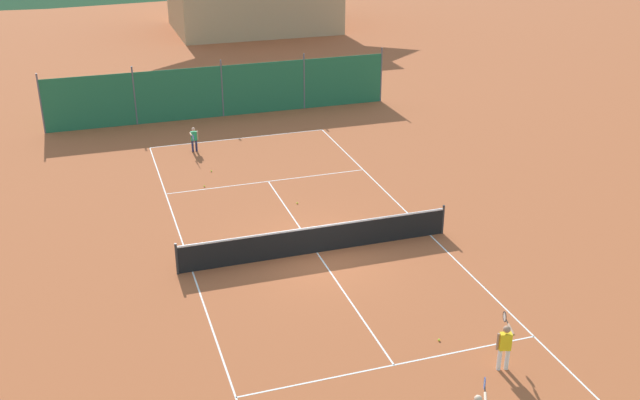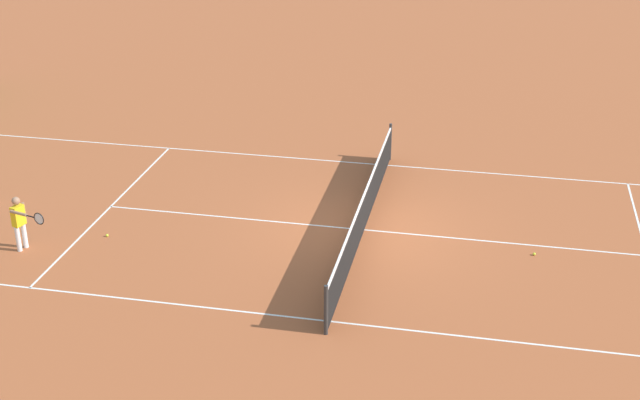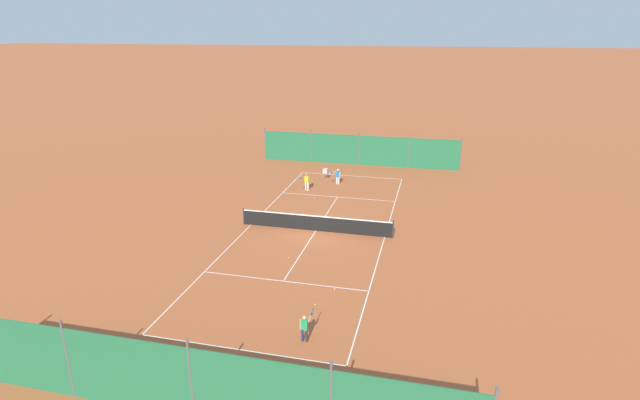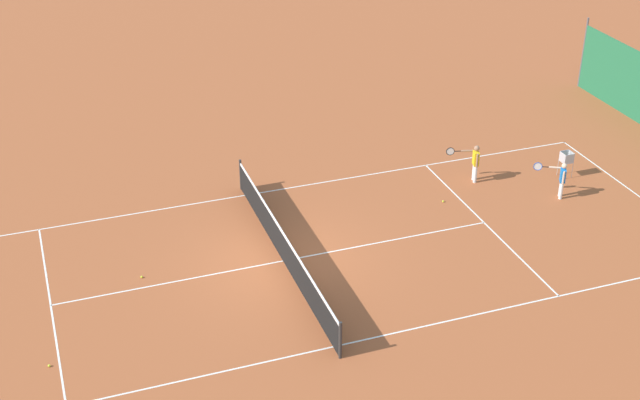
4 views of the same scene
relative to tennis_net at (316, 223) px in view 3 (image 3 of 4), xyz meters
name	(u,v)px [view 3 (image 3 of 4)]	position (x,y,z in m)	size (l,w,h in m)	color
ground_plane	(316,231)	(0.00, 0.00, -0.50)	(600.00, 600.00, 0.00)	#A8542D
court_line_markings	(316,231)	(0.00, 0.00, -0.50)	(8.25, 23.85, 0.01)	white
tennis_net	(316,223)	(0.00, 0.00, 0.00)	(9.18, 0.08, 1.06)	#2D2D2D
windscreen_fence_far	(191,384)	(0.00, 15.50, 0.81)	(17.28, 0.08, 2.90)	#236B42
windscreen_fence_near	(359,150)	(0.00, -15.50, 0.81)	(17.28, 0.08, 2.90)	#236B42
player_near_baseline	(305,326)	(-2.25, 10.74, 0.16)	(0.38, 0.96, 1.12)	#23284C
player_far_baseline	(306,181)	(2.55, -7.36, 0.25)	(0.66, 1.00, 1.29)	white
player_near_service	(337,175)	(0.63, -9.42, 0.21)	(0.78, 0.88, 1.21)	white
tennis_ball_near_corner	(315,304)	(-1.99, 8.15, -0.47)	(0.07, 0.07, 0.07)	#CCE033
tennis_ball_by_net_left	(314,198)	(1.56, -5.80, -0.47)	(0.07, 0.07, 0.07)	#CCE033
tennis_ball_far_corner	(289,257)	(0.49, 3.93, -0.47)	(0.07, 0.07, 0.07)	#CCE033
tennis_ball_service_box	(335,289)	(-2.55, 6.64, -0.47)	(0.07, 0.07, 0.07)	#CCE033
ball_hopper	(325,172)	(1.81, -10.40, 0.16)	(0.36, 0.36, 0.89)	#B7B7BC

